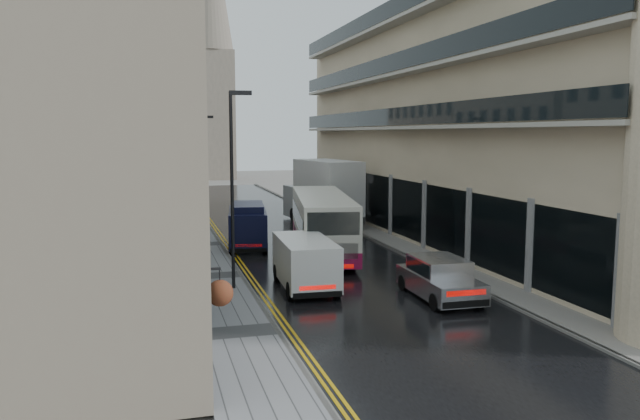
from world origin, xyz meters
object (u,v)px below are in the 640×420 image
white_van (290,273)px  lamp_post_far (202,173)px  cream_bus (303,233)px  lamp_post_near (232,191)px  tree_far (85,138)px  silver_hatchback (436,289)px  navy_van (230,229)px  tree_near (48,123)px  pedestrian (200,257)px  white_lorry (318,196)px

white_van → lamp_post_far: lamp_post_far is taller
cream_bus → lamp_post_near: size_ratio=1.45×
tree_far → lamp_post_far: (7.19, 0.39, -2.35)m
silver_hatchback → navy_van: 14.31m
cream_bus → navy_van: bearing=138.1°
tree_near → tree_far: tree_near is taller
tree_near → lamp_post_near: size_ratio=1.73×
navy_van → lamp_post_near: (-0.90, -8.05, 2.80)m
navy_van → lamp_post_far: size_ratio=0.69×
white_van → navy_van: navy_van is taller
lamp_post_near → white_van: bearing=-41.5°
tree_near → silver_hatchback: (14.04, -8.31, -6.09)m
lamp_post_near → silver_hatchback: bearing=-30.8°
cream_bus → lamp_post_far: size_ratio=1.55×
tree_far → navy_van: tree_far is taller
pedestrian → lamp_post_near: bearing=114.1°
tree_near → white_van: 12.19m
cream_bus → lamp_post_far: (-3.79, 12.63, 2.26)m
tree_near → lamp_post_near: 8.49m
white_van → navy_van: bearing=98.4°
tree_far → cream_bus: bearing=-48.1°
lamp_post_far → tree_near: bearing=-126.7°
silver_hatchback → white_van: size_ratio=0.93×
white_lorry → lamp_post_near: 16.89m
tree_far → lamp_post_far: size_ratio=1.66×
cream_bus → silver_hatchback: cream_bus is taller
silver_hatchback → navy_van: navy_van is taller
white_van → lamp_post_near: bearing=135.2°
white_van → navy_van: 10.20m
white_van → lamp_post_far: 19.07m
tree_near → navy_van: 11.01m
tree_far → silver_hatchback: tree_far is taller
white_lorry → lamp_post_far: 7.88m
cream_bus → silver_hatchback: 9.51m
tree_near → white_lorry: tree_near is taller
white_lorry → lamp_post_near: (-7.71, -14.92, 1.80)m
white_van → pedestrian: white_van is taller
white_lorry → white_van: size_ratio=1.85×
tree_near → cream_bus: 12.50m
pedestrian → lamp_post_far: size_ratio=0.22×
tree_far → white_lorry: 15.28m
cream_bus → white_lorry: (3.73, 10.86, 0.73)m
silver_hatchback → white_van: (-4.80, 2.91, 0.25)m
tree_near → white_van: size_ratio=2.90×
silver_hatchback → lamp_post_near: size_ratio=0.55×
white_lorry → pedestrian: 15.10m
white_lorry → cream_bus: bearing=-117.2°
tree_near → navy_van: (8.20, 4.74, -5.61)m
navy_van → white_van: bearing=-76.1°
tree_near → white_van: tree_near is taller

